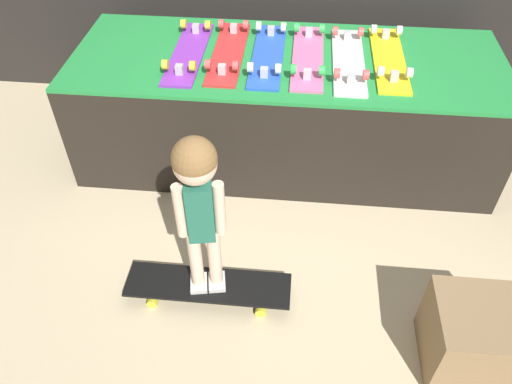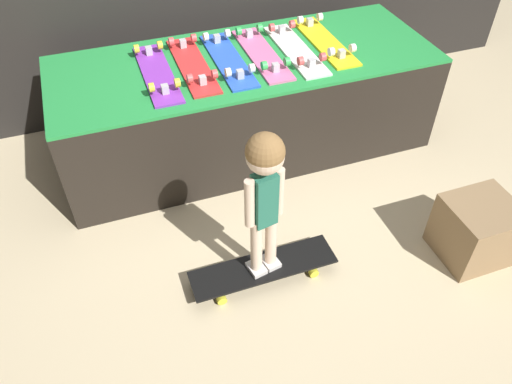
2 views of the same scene
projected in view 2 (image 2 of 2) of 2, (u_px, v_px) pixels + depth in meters
The scene contains 11 objects.
ground_plane at pixel (275, 194), 3.24m from camera, with size 16.00×16.00×0.00m, color beige.
display_rack at pixel (246, 104), 3.39m from camera, with size 2.46×0.92×0.68m.
skateboard_purple_on_rack at pixel (157, 72), 3.00m from camera, with size 0.18×0.73×0.09m.
skateboard_red_on_rack at pixel (193, 64), 3.07m from camera, with size 0.18×0.73×0.09m.
skateboard_blue_on_rack at pixel (228, 59), 3.12m from camera, with size 0.18×0.73×0.09m.
skateboard_pink_on_rack at pixel (262, 53), 3.18m from camera, with size 0.18×0.73×0.09m.
skateboard_white_on_rack at pixel (296, 48), 3.22m from camera, with size 0.18×0.73×0.09m.
skateboard_yellow_on_rack at pixel (325, 40), 3.30m from camera, with size 0.18×0.73×0.09m.
skateboard_on_floor at pixel (263, 268), 2.70m from camera, with size 0.80×0.20×0.09m.
child at pixel (265, 182), 2.27m from camera, with size 0.21×0.18×0.88m.
storage_box at pixel (476, 230), 2.77m from camera, with size 0.37×0.36×0.36m.
Camera 2 is at (-0.91, -2.17, 2.23)m, focal length 35.00 mm.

